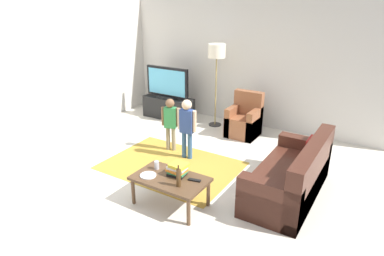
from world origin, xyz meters
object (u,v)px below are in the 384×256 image
Objects in this scene: couch at (294,178)px; plate at (148,175)px; child_center at (187,124)px; child_near_tv at (170,120)px; coffee_table at (170,181)px; floor_lamp at (217,55)px; soda_can at (157,165)px; tv_stand at (168,108)px; armchair at (245,121)px; tv_remote at (194,180)px; tv at (167,83)px; book_stack at (178,169)px; bottle at (179,177)px.

plate is at bearing -143.39° from couch.
child_center is 1.51m from plate.
child_near_tv is 0.99× the size of coffee_table.
couch is at bearing -8.64° from child_near_tv.
soda_can is (0.66, -2.96, -1.06)m from floor_lamp.
couch is at bearing -40.26° from floor_lamp.
soda_can reaches higher than tv_stand.
armchair reaches higher than tv_stand.
coffee_table is at bearing -141.07° from couch.
child_near_tv is 1.76m from plate.
plate is at bearing -156.78° from coffee_table.
coffee_table is at bearing -86.54° from armchair.
child_center reaches higher than tv_stand.
child_center is 1.07× the size of coffee_table.
floor_lamp is 10.47× the size of tv_remote.
tv_stand is at bearing 126.12° from coffee_table.
armchair is (-1.53, 1.77, 0.01)m from couch.
tv reaches higher than book_stack.
floor_lamp is 6.53× the size of book_stack.
couch is 1.69m from bottle.
child_center is 1.49m from coffee_table.
tv is at bearing 134.62° from child_center.
soda_can is 0.23m from plate.
armchair is 2.77m from book_stack.
bottle is (0.82, -1.46, -0.10)m from child_center.
tv_remote is at bearing 17.35° from coffee_table.
plate is (0.02, -0.22, -0.05)m from soda_can.
floor_lamp is at bearing 166.30° from armchair.
couch is at bearing -49.14° from armchair.
child_center reaches higher than child_near_tv.
coffee_table is (-1.36, -1.10, 0.08)m from couch.
couch is 1.01× the size of floor_lamp.
floor_lamp is 1.79× the size of child_near_tv.
book_stack reaches higher than coffee_table.
coffee_table is (0.60, -1.34, -0.27)m from child_center.
tv_remote is (0.32, 0.10, 0.06)m from coffee_table.
soda_can is (0.73, -1.36, -0.12)m from child_near_tv.
tv_stand is 1.21× the size of child_near_tv.
child_near_tv is at bearing 128.54° from book_stack.
tv is 2.02m from armchair.
coffee_table is (0.17, -2.87, 0.07)m from armchair.
tv_stand is at bearing 127.05° from child_near_tv.
child_center is 1.56m from tv_remote.
armchair is 3.02m from bottle.
book_stack reaches higher than tv_stand.
child_center reaches higher than armchair.
book_stack is (-1.31, -0.99, 0.22)m from couch.
bottle is (1.18, -3.18, -1.00)m from floor_lamp.
soda_can is (0.30, -1.24, -0.17)m from child_center.
child_near_tv is at bearing 125.16° from coffee_table.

